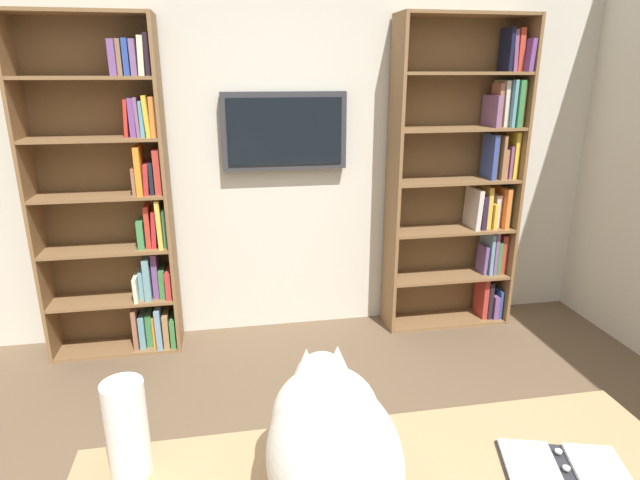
% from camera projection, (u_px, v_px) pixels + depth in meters
% --- Properties ---
extents(wall_back, '(4.52, 0.06, 2.70)m').
position_uv_depth(wall_back, '(283.00, 137.00, 3.47)').
color(wall_back, beige).
rests_on(wall_back, ground).
extents(bookshelf_left, '(0.89, 0.28, 2.11)m').
position_uv_depth(bookshelf_left, '(467.00, 180.00, 3.61)').
color(bookshelf_left, brown).
rests_on(bookshelf_left, ground).
extents(bookshelf_right, '(0.81, 0.28, 2.08)m').
position_uv_depth(bookshelf_right, '(119.00, 201.00, 3.24)').
color(bookshelf_right, brown).
rests_on(bookshelf_right, ground).
extents(wall_mounted_tv, '(0.80, 0.07, 0.49)m').
position_uv_depth(wall_mounted_tv, '(285.00, 131.00, 3.38)').
color(wall_mounted_tv, '#333338').
extents(cat, '(0.33, 0.57, 0.37)m').
position_uv_depth(cat, '(331.00, 442.00, 1.27)').
color(cat, silver).
rests_on(cat, desk).
extents(open_binder, '(0.38, 0.30, 0.02)m').
position_uv_depth(open_binder, '(566.00, 471.00, 1.42)').
color(open_binder, '#26262B').
rests_on(open_binder, desk).
extents(paper_towel_roll, '(0.11, 0.11, 0.27)m').
position_uv_depth(paper_towel_roll, '(127.00, 428.00, 1.39)').
color(paper_towel_roll, white).
rests_on(paper_towel_roll, desk).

